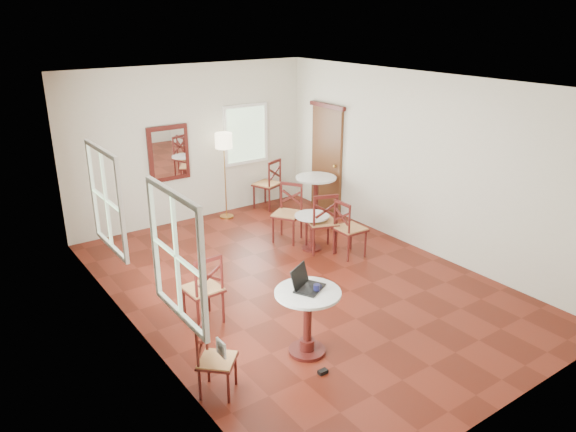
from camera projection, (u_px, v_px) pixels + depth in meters
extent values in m
plane|color=#5D1B10|center=(299.00, 283.00, 8.38)|extent=(7.00, 7.00, 0.00)
cube|color=beige|center=(192.00, 144.00, 10.53)|extent=(5.00, 0.02, 3.00)
cube|color=beige|center=(521.00, 281.00, 5.18)|extent=(5.00, 0.02, 3.00)
cube|color=beige|center=(131.00, 226.00, 6.50)|extent=(0.02, 7.00, 3.00)
cube|color=beige|center=(419.00, 163.00, 9.21)|extent=(0.02, 7.00, 3.00)
cube|color=white|center=(301.00, 82.00, 7.33)|extent=(5.00, 7.00, 0.02)
cube|color=brown|center=(327.00, 160.00, 11.18)|extent=(0.06, 0.90, 2.10)
cube|color=#4D1713|center=(327.00, 106.00, 10.78)|extent=(0.08, 1.02, 0.08)
sphere|color=#BF8C3F|center=(334.00, 166.00, 10.92)|extent=(0.07, 0.07, 0.07)
cube|color=#4B1714|center=(169.00, 153.00, 10.26)|extent=(0.80, 0.05, 1.05)
cube|color=white|center=(169.00, 154.00, 10.24)|extent=(0.64, 0.02, 0.88)
cube|color=white|center=(221.00, 348.00, 5.10)|extent=(0.02, 0.16, 0.16)
torus|color=red|center=(223.00, 348.00, 5.11)|extent=(0.02, 0.12, 0.12)
cube|color=white|center=(176.00, 257.00, 5.58)|extent=(0.06, 1.22, 1.42)
cube|color=white|center=(106.00, 200.00, 7.26)|extent=(0.06, 1.22, 1.42)
cube|color=white|center=(246.00, 134.00, 11.14)|extent=(1.02, 0.06, 1.22)
cylinder|color=#4D1713|center=(307.00, 350.00, 6.67)|extent=(0.45, 0.45, 0.04)
cylinder|color=#4D1713|center=(307.00, 344.00, 6.64)|extent=(0.18, 0.18, 0.13)
cylinder|color=#4B1714|center=(307.00, 320.00, 6.52)|extent=(0.10, 0.10, 0.67)
cylinder|color=#4D1713|center=(308.00, 297.00, 6.41)|extent=(0.16, 0.16, 0.07)
cylinder|color=silver|center=(308.00, 293.00, 6.39)|extent=(0.79, 0.79, 0.03)
cylinder|color=#4D1713|center=(311.00, 248.00, 9.57)|extent=(0.34, 0.34, 0.03)
cylinder|color=#4D1713|center=(312.00, 244.00, 9.55)|extent=(0.14, 0.14, 0.10)
cylinder|color=#4B1714|center=(312.00, 231.00, 9.46)|extent=(0.08, 0.08, 0.51)
cylinder|color=#4D1713|center=(312.00, 218.00, 9.38)|extent=(0.12, 0.12, 0.05)
cylinder|color=silver|center=(312.00, 216.00, 9.36)|extent=(0.60, 0.60, 0.03)
cylinder|color=#4D1713|center=(315.00, 216.00, 11.04)|extent=(0.46, 0.46, 0.05)
cylinder|color=#4D1713|center=(315.00, 212.00, 11.01)|extent=(0.18, 0.18, 0.14)
cylinder|color=#4B1714|center=(316.00, 196.00, 10.89)|extent=(0.10, 0.10, 0.69)
cylinder|color=#4D1713|center=(316.00, 180.00, 10.77)|extent=(0.16, 0.16, 0.07)
cylinder|color=silver|center=(316.00, 178.00, 10.76)|extent=(0.80, 0.80, 0.03)
cylinder|color=#4D1713|center=(209.00, 296.00, 7.51)|extent=(0.04, 0.04, 0.47)
cylinder|color=#4D1713|center=(223.00, 307.00, 7.23)|extent=(0.04, 0.04, 0.47)
cylinder|color=#4D1713|center=(184.00, 304.00, 7.29)|extent=(0.04, 0.04, 0.47)
cylinder|color=#4D1713|center=(198.00, 316.00, 7.02)|extent=(0.04, 0.04, 0.47)
cube|color=#4D1713|center=(203.00, 290.00, 7.18)|extent=(0.48, 0.48, 0.03)
cube|color=#AA7344|center=(203.00, 289.00, 7.17)|extent=(0.46, 0.46, 0.04)
cylinder|color=#4D1713|center=(222.00, 273.00, 7.06)|extent=(0.04, 0.04, 0.52)
cylinder|color=#4D1713|center=(196.00, 281.00, 6.84)|extent=(0.04, 0.04, 0.52)
cube|color=#4D1713|center=(208.00, 260.00, 6.87)|extent=(0.40, 0.06, 0.05)
cube|color=#4B1714|center=(209.00, 276.00, 6.95)|extent=(0.34, 0.04, 0.23)
cube|color=#4B1714|center=(209.00, 276.00, 6.95)|extent=(0.34, 0.04, 0.23)
cylinder|color=#4D1713|center=(228.00, 387.00, 5.74)|extent=(0.03, 0.03, 0.39)
cylinder|color=#4D1713|center=(200.00, 384.00, 5.79)|extent=(0.03, 0.03, 0.39)
cylinder|color=#4D1713|center=(236.00, 369.00, 6.03)|extent=(0.03, 0.03, 0.39)
cylinder|color=#4D1713|center=(208.00, 367.00, 6.08)|extent=(0.03, 0.03, 0.39)
cube|color=#4D1713|center=(217.00, 361.00, 5.84)|extent=(0.54, 0.54, 0.03)
cube|color=#AA7344|center=(217.00, 360.00, 5.84)|extent=(0.51, 0.51, 0.03)
cylinder|color=#4D1713|center=(197.00, 351.00, 5.65)|extent=(0.03, 0.03, 0.43)
cylinder|color=#4D1713|center=(206.00, 335.00, 5.94)|extent=(0.03, 0.03, 0.43)
cube|color=#4D1713|center=(201.00, 327.00, 5.72)|extent=(0.25, 0.26, 0.04)
cube|color=#4B1714|center=(202.00, 342.00, 5.79)|extent=(0.21, 0.21, 0.19)
cube|color=#4B1714|center=(202.00, 342.00, 5.79)|extent=(0.21, 0.21, 0.19)
cylinder|color=#4D1713|center=(328.00, 231.00, 9.68)|extent=(0.04, 0.04, 0.50)
cylinder|color=#4D1713|center=(336.00, 240.00, 9.32)|extent=(0.04, 0.04, 0.50)
cylinder|color=#4D1713|center=(306.00, 234.00, 9.58)|extent=(0.04, 0.04, 0.50)
cylinder|color=#4D1713|center=(314.00, 242.00, 9.21)|extent=(0.04, 0.04, 0.50)
cube|color=#4D1713|center=(321.00, 223.00, 9.36)|extent=(0.63, 0.63, 0.03)
cube|color=#AA7344|center=(321.00, 222.00, 9.35)|extent=(0.60, 0.60, 0.04)
cylinder|color=#4D1713|center=(337.00, 210.00, 9.13)|extent=(0.04, 0.04, 0.56)
cylinder|color=#4D1713|center=(314.00, 213.00, 9.03)|extent=(0.04, 0.04, 0.56)
cube|color=#4D1713|center=(326.00, 197.00, 8.99)|extent=(0.41, 0.18, 0.06)
cube|color=#4B1714|center=(326.00, 211.00, 9.08)|extent=(0.35, 0.15, 0.25)
cube|color=#4B1714|center=(326.00, 211.00, 9.08)|extent=(0.35, 0.15, 0.25)
cylinder|color=#4D1713|center=(365.00, 244.00, 9.20)|extent=(0.04, 0.04, 0.47)
cylinder|color=#4D1713|center=(348.00, 249.00, 9.01)|extent=(0.04, 0.04, 0.47)
cylinder|color=#4D1713|center=(351.00, 237.00, 9.50)|extent=(0.04, 0.04, 0.47)
cylinder|color=#4D1713|center=(334.00, 241.00, 9.30)|extent=(0.04, 0.04, 0.47)
cube|color=#4D1713|center=(350.00, 229.00, 9.17)|extent=(0.47, 0.47, 0.03)
cube|color=#AA7344|center=(350.00, 228.00, 9.16)|extent=(0.45, 0.45, 0.04)
cylinder|color=#4D1713|center=(349.00, 221.00, 8.84)|extent=(0.04, 0.04, 0.52)
cylinder|color=#4D1713|center=(335.00, 214.00, 9.13)|extent=(0.04, 0.04, 0.52)
cube|color=#4D1713|center=(343.00, 204.00, 8.90)|extent=(0.05, 0.40, 0.05)
cube|color=#4B1714|center=(342.00, 217.00, 8.98)|extent=(0.03, 0.34, 0.23)
cube|color=#4B1714|center=(342.00, 217.00, 8.98)|extent=(0.03, 0.34, 0.23)
cylinder|color=#4D1713|center=(265.00, 192.00, 11.79)|extent=(0.04, 0.04, 0.50)
cylinder|color=#4D1713|center=(280.00, 195.00, 11.58)|extent=(0.04, 0.04, 0.50)
cylinder|color=#4D1713|center=(254.00, 197.00, 11.48)|extent=(0.04, 0.04, 0.50)
cylinder|color=#4D1713|center=(269.00, 200.00, 11.27)|extent=(0.04, 0.04, 0.50)
cube|color=#4D1713|center=(267.00, 185.00, 11.44)|extent=(0.62, 0.62, 0.03)
cube|color=#AA7344|center=(267.00, 184.00, 11.43)|extent=(0.60, 0.60, 0.04)
cylinder|color=#4D1713|center=(280.00, 171.00, 11.40)|extent=(0.04, 0.04, 0.55)
cylinder|color=#4D1713|center=(269.00, 176.00, 11.09)|extent=(0.04, 0.04, 0.55)
cube|color=#4D1713|center=(275.00, 162.00, 11.15)|extent=(0.40, 0.18, 0.06)
cube|color=#4B1714|center=(275.00, 173.00, 11.24)|extent=(0.34, 0.15, 0.24)
cube|color=#4B1714|center=(275.00, 173.00, 11.24)|extent=(0.34, 0.15, 0.24)
cylinder|color=#4D1713|center=(273.00, 230.00, 9.76)|extent=(0.04, 0.04, 0.49)
cylinder|color=#4D1713|center=(281.00, 223.00, 10.09)|extent=(0.04, 0.04, 0.49)
cylinder|color=#4D1713|center=(293.00, 233.00, 9.62)|extent=(0.04, 0.04, 0.49)
cylinder|color=#4D1713|center=(301.00, 225.00, 9.96)|extent=(0.04, 0.04, 0.49)
cube|color=#4D1713|center=(287.00, 215.00, 9.77)|extent=(0.66, 0.66, 0.03)
cube|color=#AA7344|center=(287.00, 214.00, 9.76)|extent=(0.63, 0.63, 0.04)
cylinder|color=#4D1713|center=(281.00, 196.00, 9.92)|extent=(0.04, 0.04, 0.54)
cylinder|color=#4D1713|center=(301.00, 199.00, 9.78)|extent=(0.04, 0.04, 0.54)
cube|color=#4D1713|center=(291.00, 184.00, 9.76)|extent=(0.25, 0.37, 0.05)
cube|color=#4B1714|center=(291.00, 197.00, 9.84)|extent=(0.21, 0.31, 0.24)
cube|color=#4B1714|center=(291.00, 197.00, 9.84)|extent=(0.21, 0.31, 0.24)
cylinder|color=#BF8C3F|center=(227.00, 216.00, 11.05)|extent=(0.27, 0.27, 0.03)
cylinder|color=#BF8C3F|center=(225.00, 180.00, 10.79)|extent=(0.02, 0.02, 1.57)
cylinder|color=beige|center=(224.00, 141.00, 10.51)|extent=(0.33, 0.33, 0.29)
cube|color=black|center=(310.00, 288.00, 6.44)|extent=(0.44, 0.40, 0.02)
cube|color=black|center=(310.00, 287.00, 6.43)|extent=(0.33, 0.27, 0.00)
cube|color=black|center=(300.00, 276.00, 6.45)|extent=(0.36, 0.24, 0.25)
cube|color=silver|center=(300.00, 276.00, 6.45)|extent=(0.31, 0.20, 0.20)
ellipsoid|color=black|center=(298.00, 286.00, 6.48)|extent=(0.12, 0.09, 0.04)
cylinder|color=#101037|center=(317.00, 288.00, 6.37)|extent=(0.08, 0.08, 0.09)
torus|color=#101037|center=(320.00, 287.00, 6.40)|extent=(0.06, 0.01, 0.06)
cylinder|color=white|center=(308.00, 288.00, 6.36)|extent=(0.06, 0.06, 0.10)
cube|color=black|center=(323.00, 372.00, 6.27)|extent=(0.11, 0.07, 0.04)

